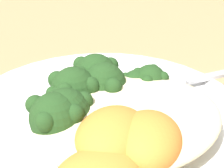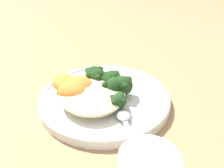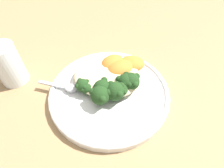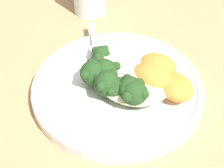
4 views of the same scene
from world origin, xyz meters
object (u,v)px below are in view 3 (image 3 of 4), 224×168
Objects in this scene: broccoli_stalk_1 at (94,85)px; spoon at (67,87)px; broccoli_stalk_0 at (89,84)px; broccoli_stalk_3 at (102,93)px; sweet_potato_chunk_0 at (120,69)px; broccoli_stalk_4 at (114,89)px; sweet_potato_chunk_3 at (121,71)px; broccoli_stalk_6 at (125,82)px; sweet_potato_chunk_2 at (132,63)px; broccoli_stalk_5 at (119,87)px; broccoli_stalk_7 at (129,81)px; broccoli_stalk_2 at (104,88)px; water_glass at (8,64)px; plate at (109,91)px; sweet_potato_chunk_1 at (113,64)px.

broccoli_stalk_1 reaches higher than spoon.
broccoli_stalk_0 is 0.72× the size of broccoli_stalk_3.
sweet_potato_chunk_0 is 0.66× the size of spoon.
broccoli_stalk_4 reaches higher than sweet_potato_chunk_3.
broccoli_stalk_6 reaches higher than broccoli_stalk_0.
broccoli_stalk_0 is 1.26× the size of sweet_potato_chunk_2.
sweet_potato_chunk_0 reaches higher than sweet_potato_chunk_2.
broccoli_stalk_5 is (0.03, 0.03, -0.00)m from broccoli_stalk_3.
broccoli_stalk_3 is 0.13m from sweet_potato_chunk_2.
broccoli_stalk_3 is at bearing -116.59° from broccoli_stalk_7.
broccoli_stalk_2 reaches higher than sweet_potato_chunk_0.
sweet_potato_chunk_3 reaches higher than sweet_potato_chunk_2.
broccoli_stalk_6 is at bearing -163.41° from spoon.
broccoli_stalk_3 is 1.33× the size of broccoli_stalk_5.
broccoli_stalk_4 is (0.06, -0.01, 0.01)m from broccoli_stalk_0.
broccoli_stalk_5 reaches higher than sweet_potato_chunk_2.
broccoli_stalk_3 is at bearing -0.02° from broccoli_stalk_2.
broccoli_stalk_4 is at bearing 128.34° from broccoli_stalk_3.
broccoli_stalk_3 is 0.25m from water_glass.
sweet_potato_chunk_3 is at bearing -47.55° from sweet_potato_chunk_0.
broccoli_stalk_4 reaches higher than broccoli_stalk_0.
broccoli_stalk_6 reaches higher than sweet_potato_chunk_0.
sweet_potato_chunk_3 is (0.02, 0.05, 0.03)m from plate.
spoon is at bearing -42.84° from broccoli_stalk_1.
sweet_potato_chunk_0 is (0.07, 0.06, 0.00)m from broccoli_stalk_0.
water_glass is at bearing -3.84° from spoon.
spoon is 0.16m from water_glass.
broccoli_stalk_5 is 1.12× the size of broccoli_stalk_6.
plate is 3.68× the size of broccoli_stalk_6.
sweet_potato_chunk_2 is 0.31m from water_glass.
broccoli_stalk_0 is at bearing -99.15° from broccoli_stalk_2.
plate is 0.04m from broccoli_stalk_4.
sweet_potato_chunk_1 is at bearing 142.04° from sweet_potato_chunk_3.
sweet_potato_chunk_0 is at bearing 157.12° from broccoli_stalk_4.
broccoli_stalk_0 is 0.75× the size of broccoli_stalk_4.
plate is 0.06m from broccoli_stalk_7.
sweet_potato_chunk_1 is (0.03, 0.08, 0.01)m from broccoli_stalk_1.
broccoli_stalk_6 is 0.76× the size of broccoli_stalk_7.
broccoli_stalk_3 reaches higher than broccoli_stalk_5.
spoon is at bearing -136.98° from sweet_potato_chunk_1.
broccoli_stalk_7 is 0.07m from sweet_potato_chunk_1.
broccoli_stalk_1 is 0.80× the size of broccoli_stalk_7.
plate is 0.06m from sweet_potato_chunk_0.
broccoli_stalk_7 is (0.05, 0.03, 0.00)m from broccoli_stalk_2.
broccoli_stalk_7 reaches higher than spoon.
broccoli_stalk_1 is 0.88× the size of broccoli_stalk_2.
broccoli_stalk_1 is at bearing -1.92° from water_glass.
broccoli_stalk_0 is at bearing -140.97° from sweet_potato_chunk_3.
sweet_potato_chunk_1 is (-0.04, 0.06, -0.00)m from broccoli_stalk_6.
water_glass is at bearing -170.10° from sweet_potato_chunk_3.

